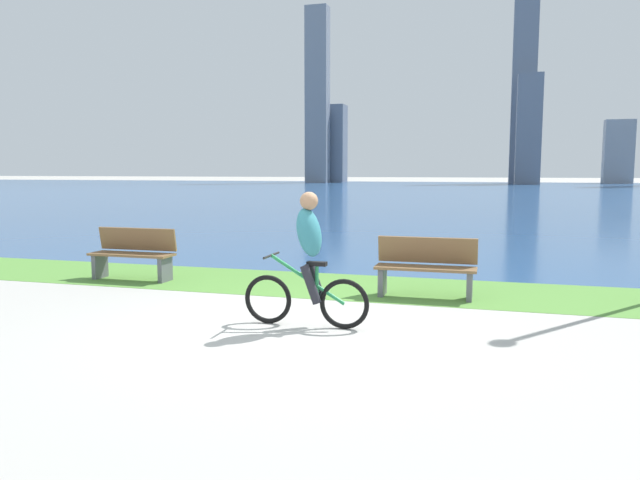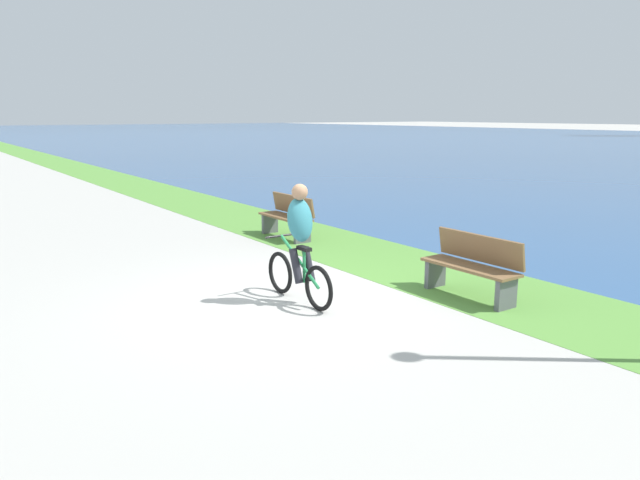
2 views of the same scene
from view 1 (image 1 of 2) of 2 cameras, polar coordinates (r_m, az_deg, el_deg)
The scene contains 7 objects.
ground_plane at distance 7.41m, azimuth -2.51°, elevation -8.33°, with size 300.00×300.00×0.00m, color #B2AFA8.
grass_strip_bayside at distance 9.99m, azimuth 2.48°, elevation -4.38°, with size 120.00×2.22×0.01m, color #59933D.
bay_water_surface at distance 54.53m, azimuth 13.55°, elevation 4.46°, with size 300.00×87.61×0.00m, color #2D568C.
cyclist_lead at distance 7.32m, azimuth -1.13°, elevation -1.87°, with size 1.59×0.52×1.65m.
bench_near_path at distance 9.22m, azimuth 9.99°, elevation -2.58°, with size 1.50×0.47×0.90m.
bench_far_along_path at distance 11.04m, azimuth -17.24°, elevation -1.27°, with size 1.50×0.47×0.90m.
city_skyline_far_shore at distance 89.06m, azimuth 16.13°, elevation 11.90°, with size 52.28×11.53×27.23m.
Camera 1 is at (2.27, -6.79, 1.91)m, focal length 33.81 mm.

